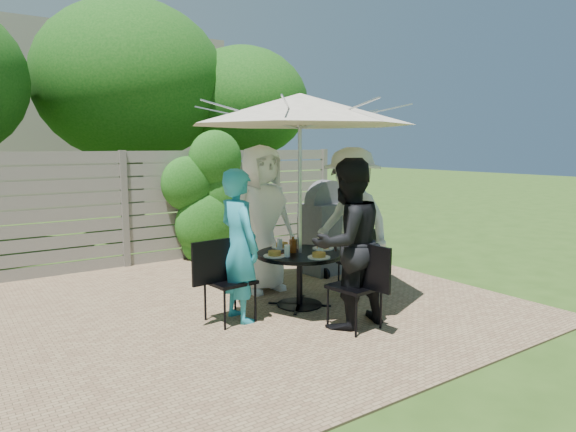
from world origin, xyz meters
TOP-DOWN VIEW (x-y plane):
  - backyard_envelope at (0.09, 10.29)m, footprint 60.00×60.00m
  - patio_table at (1.07, -0.20)m, footprint 1.03×1.03m
  - umbrella at (1.07, -0.20)m, footprint 2.64×2.64m
  - chair_back at (1.05, 0.77)m, footprint 0.52×0.72m
  - person_back at (1.05, 0.63)m, footprint 0.96×0.63m
  - chair_left at (0.10, -0.21)m, footprint 0.70×0.49m
  - person_left at (0.24, -0.21)m, footprint 0.41×0.62m
  - chair_front at (1.09, -1.16)m, footprint 0.50×0.70m
  - person_front at (1.08, -1.03)m, footprint 0.89×0.70m
  - chair_right at (2.03, -0.18)m, footprint 0.60×0.40m
  - person_right at (1.90, -0.18)m, footprint 0.73×1.24m
  - plate_back at (1.06, 0.16)m, footprint 0.26×0.26m
  - plate_left at (0.71, -0.20)m, footprint 0.26×0.26m
  - plate_front at (1.07, -0.56)m, footprint 0.26×0.26m
  - plate_right at (1.43, -0.19)m, footprint 0.26×0.26m
  - glass_back at (0.96, 0.06)m, footprint 0.07×0.07m
  - glass_left at (0.81, -0.31)m, footprint 0.07×0.07m
  - glass_front at (1.18, -0.45)m, footprint 0.07×0.07m
  - syrup_jug at (1.01, -0.15)m, footprint 0.09×0.09m
  - coffee_cup at (1.16, 0.03)m, footprint 0.08×0.08m
  - bbq_grill at (2.36, 0.89)m, footprint 0.73×0.59m

SIDE VIEW (x-z plane):
  - chair_right at x=2.03m, z-range -0.16..0.66m
  - chair_front at x=1.09m, z-range -0.19..0.75m
  - chair_left at x=0.10m, z-range -0.19..0.76m
  - chair_back at x=1.05m, z-range -0.19..0.78m
  - patio_table at x=1.07m, z-range 0.13..0.80m
  - bbq_grill at x=2.36m, z-range -0.06..1.35m
  - plate_back at x=1.06m, z-range 0.66..0.72m
  - plate_left at x=0.71m, z-range 0.66..0.72m
  - plate_front at x=1.07m, z-range 0.66..0.72m
  - plate_right at x=1.43m, z-range 0.66..0.72m
  - coffee_cup at x=1.16m, z-range 0.66..0.78m
  - glass_back at x=0.96m, z-range 0.66..0.80m
  - glass_left at x=0.81m, z-range 0.66..0.80m
  - glass_front at x=1.18m, z-range 0.66..0.80m
  - syrup_jug at x=1.01m, z-range 0.66..0.82m
  - person_left at x=0.24m, z-range 0.00..1.68m
  - person_front at x=1.08m, z-range 0.00..1.80m
  - person_right at x=1.90m, z-range 0.00..1.90m
  - person_back at x=1.05m, z-range 0.00..1.93m
  - umbrella at x=1.07m, z-range 1.07..3.59m
  - backyard_envelope at x=0.09m, z-range 0.11..5.11m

